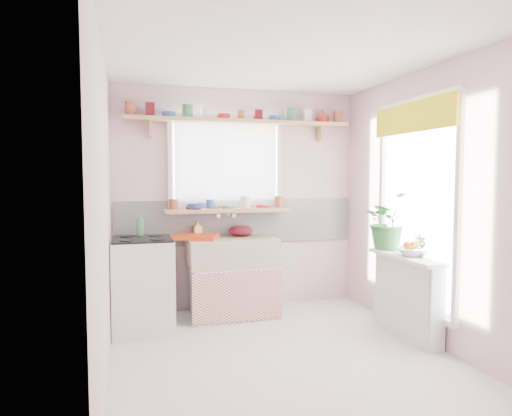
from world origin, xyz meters
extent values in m
plane|color=silver|center=(0.00, 0.00, 0.00)|extent=(3.20, 3.20, 0.00)
plane|color=white|center=(0.00, 0.00, 2.50)|extent=(3.20, 3.20, 0.00)
plane|color=#F5CDD3|center=(0.00, 1.60, 1.25)|extent=(2.80, 0.00, 2.80)
plane|color=#F5CDD3|center=(0.00, -1.60, 1.25)|extent=(2.80, 0.00, 2.80)
plane|color=#F5CDD3|center=(-1.40, 0.00, 1.25)|extent=(0.00, 3.20, 3.20)
plane|color=#F5CDD3|center=(1.40, 0.00, 1.25)|extent=(0.00, 3.20, 3.20)
cube|color=white|center=(0.00, 1.59, 1.00)|extent=(2.74, 0.03, 0.50)
cube|color=pink|center=(0.00, 1.58, 0.80)|extent=(2.74, 0.02, 0.12)
cube|color=white|center=(-0.15, 1.60, 1.65)|extent=(1.20, 0.01, 1.00)
cube|color=white|center=(-0.15, 1.53, 1.65)|extent=(1.15, 0.02, 0.95)
cube|color=white|center=(1.40, 0.20, 1.25)|extent=(0.01, 1.10, 1.90)
cube|color=yellow|center=(1.31, 0.20, 2.06)|extent=(0.03, 1.20, 0.28)
cube|color=white|center=(-0.15, 1.30, 0.28)|extent=(0.85, 0.55, 0.55)
cube|color=#D24F3D|center=(-0.15, 1.02, 0.28)|extent=(0.95, 0.02, 0.53)
cube|color=beige|center=(-0.15, 1.30, 0.70)|extent=(0.95, 0.55, 0.30)
cylinder|color=silver|center=(-0.15, 1.55, 1.10)|extent=(0.03, 0.22, 0.03)
cube|color=white|center=(-1.10, 1.05, 0.45)|extent=(0.58, 0.58, 0.90)
cube|color=black|center=(-1.10, 1.05, 0.91)|extent=(0.56, 0.56, 0.02)
cylinder|color=black|center=(-1.24, 0.91, 0.92)|extent=(0.14, 0.14, 0.01)
cylinder|color=black|center=(-0.96, 0.91, 0.92)|extent=(0.14, 0.14, 0.01)
cylinder|color=black|center=(-1.24, 1.19, 0.92)|extent=(0.14, 0.14, 0.01)
cylinder|color=black|center=(-0.96, 1.19, 0.92)|extent=(0.14, 0.14, 0.01)
cube|color=white|center=(1.30, 0.20, 0.38)|extent=(0.15, 0.90, 0.75)
cube|color=white|center=(1.27, 0.20, 0.76)|extent=(0.22, 0.95, 0.03)
cube|color=tan|center=(-0.15, 1.48, 1.14)|extent=(1.40, 0.22, 0.04)
cube|color=tan|center=(0.00, 1.47, 2.12)|extent=(2.52, 0.24, 0.04)
cylinder|color=#A55133|center=(-1.18, 1.47, 2.20)|extent=(0.11, 0.11, 0.12)
cylinder|color=#590F14|center=(-0.98, 1.47, 2.20)|extent=(0.11, 0.11, 0.12)
cylinder|color=#3359A5|center=(-0.79, 1.47, 2.17)|extent=(0.11, 0.11, 0.06)
cylinder|color=#3F7F4C|center=(-0.59, 1.47, 2.20)|extent=(0.11, 0.11, 0.12)
cylinder|color=silver|center=(-0.39, 1.47, 2.20)|extent=(0.11, 0.11, 0.12)
cylinder|color=red|center=(-0.20, 1.47, 2.17)|extent=(0.11, 0.11, 0.06)
cylinder|color=#A55133|center=(0.00, 1.47, 2.20)|extent=(0.11, 0.11, 0.12)
cylinder|color=#590F14|center=(0.20, 1.47, 2.20)|extent=(0.11, 0.11, 0.12)
cylinder|color=#3359A5|center=(0.39, 1.47, 2.17)|extent=(0.11, 0.11, 0.06)
cylinder|color=#3F7F4C|center=(0.59, 1.47, 2.20)|extent=(0.11, 0.11, 0.12)
cylinder|color=silver|center=(0.79, 1.47, 2.20)|extent=(0.11, 0.11, 0.12)
cylinder|color=red|center=(0.98, 1.47, 2.17)|extent=(0.11, 0.11, 0.06)
cylinder|color=#A55133|center=(1.18, 1.47, 2.20)|extent=(0.11, 0.11, 0.12)
cylinder|color=#A55133|center=(-0.77, 1.48, 1.22)|extent=(0.11, 0.11, 0.12)
cylinder|color=#590F14|center=(-0.56, 1.48, 1.22)|extent=(0.11, 0.11, 0.12)
cylinder|color=#3359A5|center=(-0.36, 1.48, 1.19)|extent=(0.11, 0.11, 0.06)
cylinder|color=#3F7F4C|center=(-0.15, 1.48, 1.22)|extent=(0.11, 0.11, 0.12)
cylinder|color=silver|center=(0.06, 1.48, 1.22)|extent=(0.11, 0.11, 0.12)
cylinder|color=red|center=(0.26, 1.48, 1.19)|extent=(0.11, 0.11, 0.06)
cylinder|color=#A55133|center=(0.47, 1.48, 1.22)|extent=(0.11, 0.11, 0.12)
cube|color=#E84114|center=(-0.53, 1.36, 0.87)|extent=(0.55, 0.49, 0.05)
ellipsoid|color=#530E1B|center=(-0.01, 1.42, 0.91)|extent=(0.33, 0.33, 0.12)
imported|color=#2D712E|center=(1.33, 0.60, 1.06)|extent=(0.59, 0.53, 0.58)
imported|color=silver|center=(1.33, 0.17, 0.81)|extent=(0.39, 0.39, 0.07)
imported|color=#37702D|center=(1.33, 0.06, 0.88)|extent=(0.11, 0.08, 0.21)
imported|color=#FEFA71|center=(-0.49, 1.50, 0.94)|extent=(0.09, 0.09, 0.18)
imported|color=beige|center=(-0.29, 1.54, 1.21)|extent=(0.15, 0.15, 0.09)
imported|color=#3147A1|center=(-0.52, 1.42, 1.19)|extent=(0.24, 0.24, 0.06)
imported|color=#A84933|center=(1.01, 1.53, 2.22)|extent=(0.19, 0.19, 0.16)
imported|color=#3A7548|center=(-1.11, 1.27, 1.03)|extent=(0.11, 0.11, 0.24)
sphere|color=#FF6115|center=(1.33, 0.17, 0.87)|extent=(0.08, 0.08, 0.08)
sphere|color=#FF6115|center=(1.39, 0.20, 0.87)|extent=(0.08, 0.08, 0.08)
sphere|color=#FF6115|center=(1.28, 0.19, 0.87)|extent=(0.08, 0.08, 0.08)
cylinder|color=yellow|center=(1.35, 0.12, 0.88)|extent=(0.18, 0.04, 0.10)
camera|label=1|loc=(-1.24, -3.48, 1.52)|focal=32.00mm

